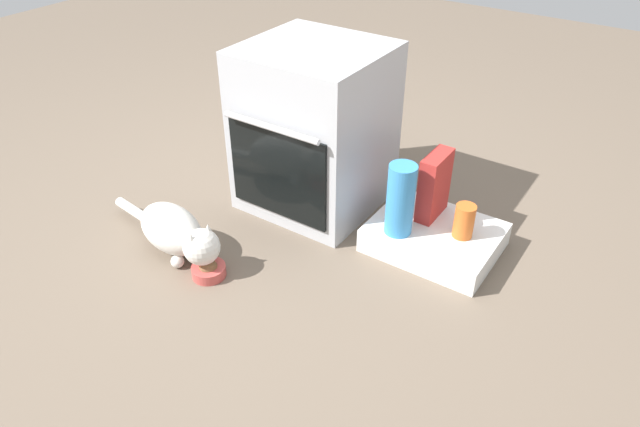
# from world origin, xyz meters

# --- Properties ---
(ground) EXTENTS (8.00, 8.00, 0.00)m
(ground) POSITION_xyz_m (0.00, 0.00, 0.00)
(ground) COLOR #6B5B4C
(oven) EXTENTS (0.56, 0.58, 0.72)m
(oven) POSITION_xyz_m (-0.04, 0.40, 0.36)
(oven) COLOR #B7BABF
(oven) RESTS_ON ground
(pantry_cabinet) EXTENTS (0.50, 0.40, 0.10)m
(pantry_cabinet) POSITION_xyz_m (0.58, 0.37, 0.05)
(pantry_cabinet) COLOR white
(pantry_cabinet) RESTS_ON ground
(food_bowl) EXTENTS (0.13, 0.13, 0.07)m
(food_bowl) POSITION_xyz_m (-0.07, -0.28, 0.03)
(food_bowl) COLOR #C64C47
(food_bowl) RESTS_ON ground
(cat) EXTENTS (0.68, 0.24, 0.21)m
(cat) POSITION_xyz_m (-0.26, -0.25, 0.11)
(cat) COLOR silver
(cat) RESTS_ON ground
(water_bottle) EXTENTS (0.11, 0.11, 0.30)m
(water_bottle) POSITION_xyz_m (0.46, 0.26, 0.25)
(water_bottle) COLOR #388CD1
(water_bottle) RESTS_ON pantry_cabinet
(sauce_jar) EXTENTS (0.08, 0.08, 0.14)m
(sauce_jar) POSITION_xyz_m (0.69, 0.38, 0.17)
(sauce_jar) COLOR #D16023
(sauce_jar) RESTS_ON pantry_cabinet
(cereal_box) EXTENTS (0.07, 0.18, 0.28)m
(cereal_box) POSITION_xyz_m (0.52, 0.45, 0.24)
(cereal_box) COLOR #B72D28
(cereal_box) RESTS_ON pantry_cabinet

